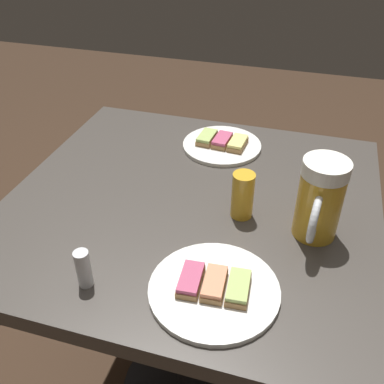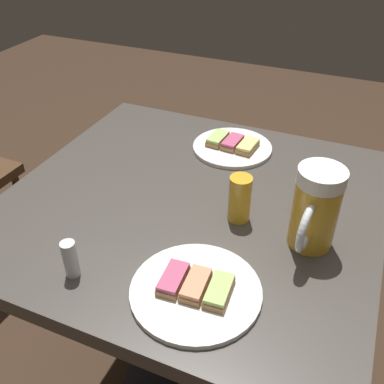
% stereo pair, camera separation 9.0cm
% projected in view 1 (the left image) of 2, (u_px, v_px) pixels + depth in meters
% --- Properties ---
extents(cafe_table, '(0.77, 0.80, 0.76)m').
position_uv_depth(cafe_table, '(192.00, 251.00, 1.06)').
color(cafe_table, black).
rests_on(cafe_table, ground_plane).
extents(plate_near, '(0.20, 0.20, 0.03)m').
position_uv_depth(plate_near, '(222.00, 144.00, 1.15)').
color(plate_near, white).
rests_on(plate_near, cafe_table).
extents(plate_far, '(0.23, 0.23, 0.03)m').
position_uv_depth(plate_far, '(214.00, 288.00, 0.74)').
color(plate_far, white).
rests_on(plate_far, cafe_table).
extents(beer_mug, '(0.14, 0.09, 0.17)m').
position_uv_depth(beer_mug, '(320.00, 201.00, 0.82)').
color(beer_mug, gold).
rests_on(beer_mug, cafe_table).
extents(beer_glass_small, '(0.05, 0.05, 0.10)m').
position_uv_depth(beer_glass_small, '(243.00, 195.00, 0.89)').
color(beer_glass_small, gold).
rests_on(beer_glass_small, cafe_table).
extents(salt_shaker, '(0.03, 0.03, 0.07)m').
position_uv_depth(salt_shaker, '(84.00, 269.00, 0.74)').
color(salt_shaker, silver).
rests_on(salt_shaker, cafe_table).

